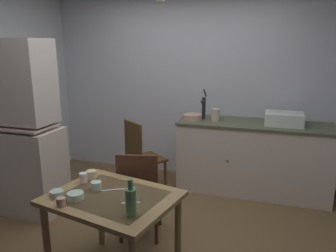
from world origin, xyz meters
TOP-DOWN VIEW (x-y plane):
  - ground_plane at (0.00, 0.00)m, footprint 5.07×5.07m
  - wall_back at (0.00, 1.76)m, footprint 4.17×0.10m
  - hutch_cabinet at (-1.56, 0.10)m, footprint 0.90×0.48m
  - counter_cabinet at (0.88, 1.39)m, footprint 1.88×0.64m
  - sink_basin at (1.21, 1.39)m, footprint 0.44×0.34m
  - hand_pump at (0.22, 1.43)m, footprint 0.05×0.27m
  - mixing_bowl_counter at (0.10, 1.34)m, footprint 0.24×0.24m
  - stoneware_crock at (0.39, 1.36)m, footprint 0.11×0.11m
  - dining_table at (-0.05, -0.64)m, footprint 1.07×0.91m
  - chair_far_side at (-0.09, -0.04)m, footprint 0.48×0.48m
  - chair_by_counter at (-0.44, 0.87)m, footprint 0.56×0.56m
  - serving_bowl_wide at (-0.47, -0.75)m, footprint 0.10×0.10m
  - soup_bowl_small at (-0.28, -0.78)m, footprint 0.12×0.12m
  - mug_tall at (-0.32, -0.89)m, footprint 0.07×0.07m
  - mug_dark at (-0.23, -0.57)m, footprint 0.09×0.09m
  - teacup_mint at (-0.38, -0.39)m, footprint 0.09×0.09m
  - teacup_cream at (-0.40, -0.48)m, footprint 0.07×0.07m
  - glass_bottle at (0.20, -0.86)m, footprint 0.08×0.08m
  - table_knife at (-0.09, -0.55)m, footprint 0.17×0.11m
  - teaspoon_near_bowl at (0.13, -0.70)m, footprint 0.13×0.07m

SIDE VIEW (x-z plane):
  - ground_plane at x=0.00m, z-range 0.00..0.00m
  - counter_cabinet at x=0.88m, z-range 0.00..0.91m
  - chair_far_side at x=-0.09m, z-range 0.03..0.92m
  - chair_by_counter at x=-0.44m, z-range 0.03..0.98m
  - dining_table at x=-0.05m, z-range 0.25..0.98m
  - table_knife at x=-0.09m, z-range 0.72..0.73m
  - teaspoon_near_bowl at x=0.13m, z-range 0.72..0.73m
  - serving_bowl_wide at x=-0.47m, z-range 0.72..0.76m
  - soup_bowl_small at x=-0.28m, z-range 0.72..0.78m
  - mug_tall at x=-0.32m, z-range 0.72..0.79m
  - mug_dark at x=-0.23m, z-range 0.72..0.79m
  - teacup_mint at x=-0.38m, z-range 0.72..0.80m
  - teacup_cream at x=-0.40m, z-range 0.72..0.81m
  - glass_bottle at x=0.20m, z-range 0.70..0.96m
  - hutch_cabinet at x=-1.56m, z-range -0.06..1.85m
  - mixing_bowl_counter at x=0.10m, z-range 0.91..0.98m
  - stoneware_crock at x=0.39m, z-range 0.91..1.06m
  - sink_basin at x=1.21m, z-range 0.91..1.06m
  - hand_pump at x=0.22m, z-range 0.88..1.27m
  - wall_back at x=0.00m, z-range 0.00..2.60m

